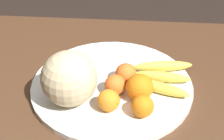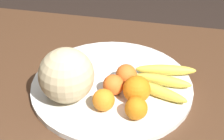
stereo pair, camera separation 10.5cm
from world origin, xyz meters
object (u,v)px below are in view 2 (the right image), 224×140
at_px(orange_front_right, 104,100).
at_px(orange_back_left, 137,89).
at_px(banana_bunch, 162,80).
at_px(orange_mid_center, 136,108).
at_px(orange_front_left, 113,85).
at_px(kitchen_table, 109,124).
at_px(fruit_bowl, 112,86).
at_px(orange_back_right, 126,74).
at_px(melon, 66,75).

height_order(orange_front_right, orange_back_left, orange_back_left).
xyz_separation_m(banana_bunch, orange_mid_center, (-0.05, -0.15, 0.01)).
height_order(orange_front_left, orange_back_left, orange_back_left).
xyz_separation_m(kitchen_table, orange_front_right, (0.00, -0.06, 0.14)).
bearing_deg(banana_bunch, orange_front_right, -130.59).
height_order(fruit_bowl, orange_back_right, orange_back_right).
xyz_separation_m(kitchen_table, orange_back_right, (0.04, 0.06, 0.14)).
bearing_deg(orange_front_right, kitchen_table, 90.09).
relative_size(kitchen_table, melon, 9.05).
xyz_separation_m(kitchen_table, banana_bunch, (0.14, 0.07, 0.13)).
height_order(melon, orange_front_left, melon).
bearing_deg(banana_bunch, orange_mid_center, -103.51).
height_order(fruit_bowl, orange_mid_center, orange_mid_center).
bearing_deg(orange_front_left, melon, -160.32).
bearing_deg(orange_back_left, melon, -172.20).
bearing_deg(banana_bunch, orange_back_left, -120.89).
bearing_deg(banana_bunch, fruit_bowl, -163.74).
distance_m(fruit_bowl, melon, 0.16).
bearing_deg(orange_front_right, banana_bunch, 43.63).
xyz_separation_m(kitchen_table, fruit_bowl, (0.00, 0.05, 0.11)).
distance_m(melon, orange_mid_center, 0.20).
bearing_deg(orange_front_right, fruit_bowl, 89.84).
relative_size(fruit_bowl, orange_mid_center, 7.83).
relative_size(banana_bunch, orange_front_right, 3.22).
bearing_deg(banana_bunch, melon, -150.65).
distance_m(melon, orange_front_left, 0.13).
bearing_deg(orange_back_right, orange_back_left, -60.00).
bearing_deg(orange_mid_center, fruit_bowl, 125.49).
distance_m(fruit_bowl, orange_back_right, 0.06).
bearing_deg(melon, fruit_bowl, 37.50).
bearing_deg(orange_back_left, orange_front_right, -146.88).
height_order(kitchen_table, fruit_bowl, fruit_bowl).
relative_size(kitchen_table, orange_front_right, 22.72).
xyz_separation_m(banana_bunch, orange_back_right, (-0.10, -0.01, 0.01)).
height_order(fruit_bowl, orange_back_left, orange_back_left).
bearing_deg(fruit_bowl, banana_bunch, 10.48).
bearing_deg(orange_back_right, orange_front_left, -116.48).
height_order(fruit_bowl, melon, melon).
bearing_deg(melon, kitchen_table, 18.61).
height_order(orange_front_right, orange_back_right, same).
height_order(melon, banana_bunch, melon).
bearing_deg(orange_mid_center, orange_front_right, 170.11).
bearing_deg(melon, orange_back_right, 33.51).
xyz_separation_m(fruit_bowl, orange_mid_center, (0.09, -0.12, 0.04)).
relative_size(kitchen_table, orange_back_right, 22.68).
relative_size(orange_front_left, orange_back_left, 0.78).
xyz_separation_m(fruit_bowl, banana_bunch, (0.14, 0.03, 0.02)).
xyz_separation_m(orange_front_left, orange_back_right, (0.03, 0.05, 0.00)).
bearing_deg(orange_back_right, banana_bunch, 6.57).
xyz_separation_m(fruit_bowl, orange_back_left, (0.08, -0.06, 0.04)).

